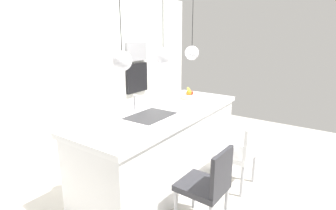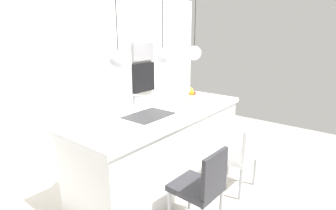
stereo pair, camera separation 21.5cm
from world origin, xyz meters
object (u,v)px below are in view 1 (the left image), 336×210
Objects in this scene: oven at (137,78)px; chair_middle at (240,151)px; fruit_bowl at (190,96)px; microwave at (136,52)px; chair_near at (208,184)px.

oven reaches higher than chair_middle.
oven is at bearing 69.63° from fruit_bowl.
microwave reaches higher than oven.
microwave is 0.63× the size of chair_near.
oven is at bearing 0.00° from microwave.
fruit_bowl is 0.53× the size of microwave.
oven reaches higher than chair_near.
chair_middle is at bearing -109.84° from oven.
chair_near is (-1.77, -2.43, -0.57)m from oven.
microwave is 0.96× the size of oven.
fruit_bowl is 1.60m from chair_near.
fruit_bowl reaches higher than chair_near.
oven is 0.66× the size of chair_near.
fruit_bowl is 1.63m from oven.
oven is (0.57, 1.53, 0.05)m from fruit_bowl.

